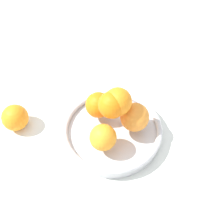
{
  "coord_description": "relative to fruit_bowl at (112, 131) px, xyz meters",
  "views": [
    {
      "loc": [
        -0.45,
        -0.12,
        0.68
      ],
      "look_at": [
        0.0,
        0.0,
        0.1
      ],
      "focal_mm": 50.0,
      "sensor_mm": 36.0,
      "label": 1
    }
  ],
  "objects": [
    {
      "name": "stray_orange",
      "position": [
        -0.03,
        0.25,
        0.02
      ],
      "size": [
        0.07,
        0.07,
        0.07
      ],
      "primitive_type": "sphere",
      "color": "orange",
      "rests_on": "ground_plane"
    },
    {
      "name": "orange_pile",
      "position": [
        0.0,
        -0.0,
        0.07
      ],
      "size": [
        0.16,
        0.17,
        0.12
      ],
      "color": "orange",
      "rests_on": "fruit_bowl"
    },
    {
      "name": "fruit_bowl",
      "position": [
        0.0,
        0.0,
        0.0
      ],
      "size": [
        0.26,
        0.26,
        0.04
      ],
      "color": "silver",
      "rests_on": "ground_plane"
    },
    {
      "name": "ground_plane",
      "position": [
        0.0,
        0.0,
        -0.02
      ],
      "size": [
        4.0,
        4.0,
        0.0
      ],
      "primitive_type": "plane",
      "color": "silver"
    }
  ]
}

